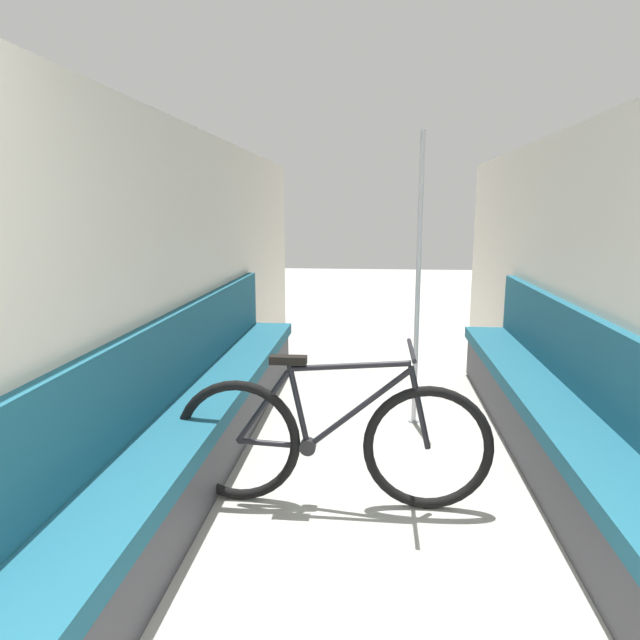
# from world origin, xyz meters

# --- Properties ---
(wall_left) EXTENTS (0.10, 8.98, 2.19)m
(wall_left) POSITION_xyz_m (-1.36, 2.89, 1.10)
(wall_left) COLOR beige
(wall_left) RESTS_ON ground
(wall_right) EXTENTS (0.10, 8.98, 2.19)m
(wall_right) POSITION_xyz_m (1.36, 2.89, 1.10)
(wall_right) COLOR beige
(wall_right) RESTS_ON ground
(bench_seat_row_left) EXTENTS (0.44, 4.40, 0.99)m
(bench_seat_row_left) POSITION_xyz_m (-1.12, 2.81, 0.32)
(bench_seat_row_left) COLOR #3D3D42
(bench_seat_row_left) RESTS_ON ground
(bench_seat_row_right) EXTENTS (0.44, 4.40, 0.99)m
(bench_seat_row_right) POSITION_xyz_m (1.12, 2.81, 0.32)
(bench_seat_row_right) COLOR #3D3D42
(bench_seat_row_right) RESTS_ON ground
(bicycle) EXTENTS (1.75, 0.46, 0.91)m
(bicycle) POSITION_xyz_m (-0.25, 2.29, 0.37)
(bicycle) COLOR black
(bicycle) RESTS_ON ground
(grab_pole_near) EXTENTS (0.08, 0.08, 2.17)m
(grab_pole_near) POSITION_xyz_m (0.29, 3.60, 1.06)
(grab_pole_near) COLOR gray
(grab_pole_near) RESTS_ON ground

